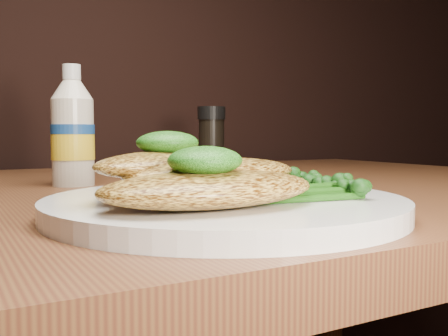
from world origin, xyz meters
TOP-DOWN VIEW (x-y plane):
  - plate at (-0.08, 0.81)m, footprint 0.30×0.30m
  - chicken_front at (-0.12, 0.76)m, footprint 0.17×0.09m
  - chicken_mid at (-0.10, 0.80)m, footprint 0.17×0.10m
  - chicken_back at (-0.13, 0.83)m, footprint 0.15×0.13m
  - pesto_front at (-0.13, 0.76)m, footprint 0.06×0.06m
  - pesto_back at (-0.13, 0.83)m, footprint 0.06×0.05m
  - broccolini_bundle at (-0.04, 0.79)m, footprint 0.16×0.14m
  - mayo_bottle at (-0.14, 1.11)m, footprint 0.07×0.07m
  - pepper_grinder at (0.09, 1.17)m, footprint 0.06×0.06m

SIDE VIEW (x-z plane):
  - plate at x=-0.08m, z-range 0.75..0.77m
  - broccolini_bundle at x=-0.04m, z-range 0.77..0.79m
  - chicken_front at x=-0.12m, z-range 0.77..0.79m
  - chicken_mid at x=-0.10m, z-range 0.77..0.80m
  - chicken_back at x=-0.13m, z-range 0.78..0.80m
  - pesto_front at x=-0.13m, z-range 0.79..0.81m
  - pepper_grinder at x=0.09m, z-range 0.75..0.86m
  - pesto_back at x=-0.13m, z-range 0.80..0.82m
  - mayo_bottle at x=-0.14m, z-range 0.75..0.90m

